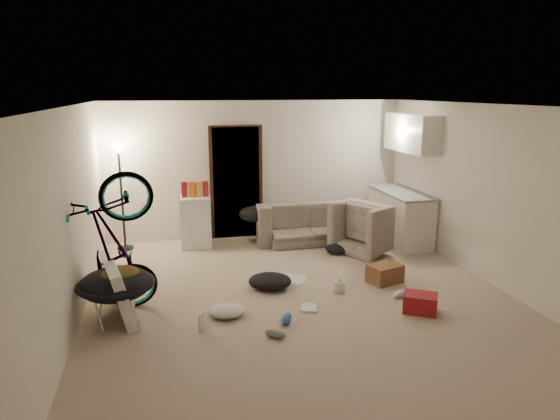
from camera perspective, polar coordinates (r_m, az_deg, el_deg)
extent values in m
cube|color=#B7A38D|center=(6.78, 2.26, -9.86)|extent=(5.50, 6.00, 0.02)
cube|color=white|center=(6.22, 2.48, 11.95)|extent=(5.50, 6.00, 0.02)
cube|color=silver|center=(9.27, -2.64, 4.67)|extent=(5.50, 0.02, 2.50)
cube|color=silver|center=(3.71, 15.09, -9.74)|extent=(5.50, 0.02, 2.50)
cube|color=silver|center=(6.25, -22.80, -0.78)|extent=(0.02, 6.00, 2.50)
cube|color=silver|center=(7.59, 22.88, 1.60)|extent=(0.02, 6.00, 2.50)
cube|color=black|center=(9.20, -5.03, 3.12)|extent=(0.85, 0.10, 2.04)
cube|color=black|center=(9.17, -5.00, 3.08)|extent=(0.97, 0.04, 2.10)
cylinder|color=black|center=(9.07, -17.22, -4.16)|extent=(0.28, 0.28, 0.03)
cylinder|color=black|center=(8.86, -17.60, 0.99)|extent=(0.04, 0.04, 1.70)
cone|color=#FFE0A5|center=(8.72, -18.01, 6.58)|extent=(0.24, 0.24, 0.18)
cube|color=silver|center=(9.26, 13.56, -0.83)|extent=(0.60, 1.50, 0.88)
cube|color=gray|center=(9.16, 13.72, 1.96)|extent=(0.64, 1.54, 0.04)
cube|color=silver|center=(9.07, 14.84, 8.50)|extent=(0.38, 1.40, 0.65)
imported|color=#383F39|center=(9.12, 3.04, -1.75)|extent=(1.88, 0.74, 0.55)
imported|color=#383F39|center=(8.70, 10.51, -2.46)|extent=(1.20, 1.25, 0.63)
imported|color=black|center=(6.42, -18.09, -7.26)|extent=(1.88, 0.96, 1.05)
imported|color=maroon|center=(5.87, -9.18, -13.73)|extent=(0.28, 0.25, 0.02)
cube|color=white|center=(8.84, -9.60, -1.30)|extent=(0.55, 0.55, 0.88)
cube|color=maroon|center=(8.71, -10.86, 2.19)|extent=(0.10, 0.08, 0.30)
cube|color=#DD591B|center=(8.71, -10.07, 2.23)|extent=(0.11, 0.09, 0.30)
cube|color=gold|center=(8.72, -9.29, 2.27)|extent=(0.12, 0.10, 0.30)
cube|color=maroon|center=(8.73, -8.50, 2.31)|extent=(0.11, 0.08, 0.30)
cylinder|color=silver|center=(6.32, -18.06, -10.21)|extent=(0.60, 0.60, 0.42)
ellipsoid|color=black|center=(6.22, -18.23, -8.03)|extent=(0.84, 0.84, 0.35)
torus|color=black|center=(6.22, -18.23, -8.03)|extent=(0.91, 0.91, 0.07)
ellipsoid|color=brown|center=(6.15, -17.87, -7.16)|extent=(0.61, 0.57, 0.22)
ellipsoid|color=black|center=(8.84, -2.86, -0.47)|extent=(0.63, 0.55, 0.28)
cube|color=silver|center=(6.39, -18.05, -8.59)|extent=(0.49, 1.09, 0.71)
cube|color=brown|center=(7.34, 11.90, -7.10)|extent=(0.53, 0.45, 0.26)
cube|color=maroon|center=(6.52, 15.75, -10.19)|extent=(0.50, 0.46, 0.23)
cylinder|color=beige|center=(6.90, 6.84, -8.75)|extent=(0.15, 0.15, 0.15)
cone|color=beige|center=(6.85, 6.86, -7.90)|extent=(0.09, 0.09, 0.07)
cube|color=beige|center=(7.35, 1.01, -7.82)|extent=(0.65, 0.61, 0.01)
cube|color=#2D49A4|center=(7.30, -1.82, -7.87)|extent=(0.26, 0.34, 0.03)
cube|color=silver|center=(6.42, 3.36, -11.08)|extent=(0.25, 0.29, 0.02)
ellipsoid|color=#2D49A4|center=(9.11, -1.63, -3.24)|extent=(0.27, 0.12, 0.10)
ellipsoid|color=slate|center=(9.07, -2.81, -3.29)|extent=(0.31, 0.27, 0.11)
ellipsoid|color=#2D49A4|center=(6.04, 0.75, -12.31)|extent=(0.23, 0.29, 0.10)
ellipsoid|color=slate|center=(5.71, -0.52, -13.96)|extent=(0.26, 0.23, 0.09)
ellipsoid|color=white|center=(6.90, 13.47, -9.28)|extent=(0.27, 0.23, 0.09)
ellipsoid|color=black|center=(7.00, -1.15, -8.12)|extent=(0.71, 0.65, 0.19)
ellipsoid|color=black|center=(8.51, 6.66, -4.39)|extent=(0.61, 0.59, 0.14)
ellipsoid|color=silver|center=(6.23, -6.12, -11.38)|extent=(0.50, 0.46, 0.13)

